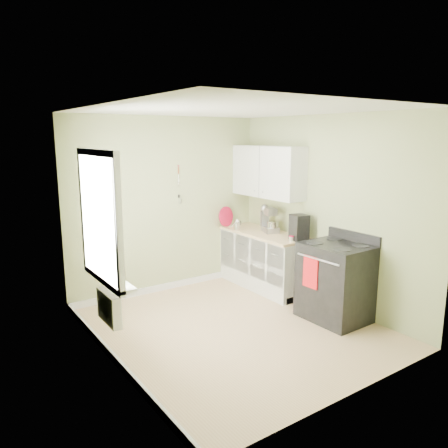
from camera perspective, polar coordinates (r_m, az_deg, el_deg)
floor at (r=5.72m, az=1.49°, el=-13.52°), size 3.20×3.60×0.02m
ceiling at (r=5.20m, az=1.65°, el=14.82°), size 3.20×3.60×0.02m
wall_back at (r=6.81m, az=-7.47°, el=2.44°), size 3.20×0.02×2.70m
wall_left at (r=4.55m, az=-15.03°, el=-2.32°), size 0.02×3.60×2.70m
wall_right at (r=6.36m, az=13.35°, el=1.60°), size 0.02×3.60×2.70m
base_cabinets at (r=7.06m, az=5.26°, el=-4.81°), size 0.60×1.60×0.87m
countertop at (r=6.94m, az=5.27°, el=-1.22°), size 0.64×1.60×0.04m
upper_cabinets at (r=6.96m, az=5.74°, el=6.81°), size 0.35×1.40×0.80m
window at (r=4.80m, az=-16.07°, el=0.76°), size 0.06×1.14×1.44m
window_sill at (r=4.98m, az=-14.84°, el=-6.75°), size 0.18×1.14×0.04m
radiator at (r=5.04m, az=-14.78°, el=-10.52°), size 0.12×0.50×0.35m
wall_utensils at (r=6.85m, az=-5.91°, el=4.34°), size 0.02×0.14×0.58m
stove at (r=6.00m, az=14.43°, el=-7.25°), size 0.75×0.85×1.15m
stand_mixer at (r=6.93m, az=5.94°, el=0.46°), size 0.31×0.39×0.43m
kettle at (r=7.08m, az=1.72°, el=-0.06°), size 0.17×0.10×0.17m
coffee_maker at (r=6.43m, az=9.76°, el=-0.52°), size 0.26×0.28×0.38m
red_tray at (r=7.31m, az=0.27°, el=0.99°), size 0.34×0.14×0.34m
jar at (r=6.37m, az=8.78°, el=-1.89°), size 0.07×0.07×0.08m
plant_a at (r=4.65m, az=-13.43°, el=-6.01°), size 0.17×0.15×0.27m
plant_b at (r=4.94m, az=-14.83°, el=-5.00°), size 0.19×0.19×0.27m
plant_c at (r=5.12m, az=-15.62°, el=-4.13°), size 0.26×0.26×0.33m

